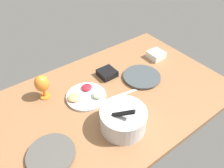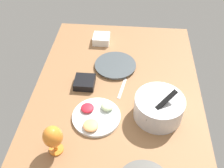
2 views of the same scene
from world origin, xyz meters
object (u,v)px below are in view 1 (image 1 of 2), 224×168
(fruit_platter, at_px, (86,96))
(square_bowl_white, at_px, (156,55))
(dinner_plate_left, at_px, (142,77))
(hurricane_glass_orange, at_px, (42,84))
(square_bowl_black, at_px, (107,73))
(dinner_plate_right, at_px, (51,155))
(mixing_bowl, at_px, (123,119))

(fruit_platter, height_order, square_bowl_white, square_bowl_white)
(dinner_plate_left, bearing_deg, hurricane_glass_orange, -20.35)
(square_bowl_black, bearing_deg, dinner_plate_left, 137.07)
(dinner_plate_right, relative_size, square_bowl_white, 2.11)
(square_bowl_white, bearing_deg, fruit_platter, 4.37)
(dinner_plate_right, distance_m, fruit_platter, 0.47)
(square_bowl_black, bearing_deg, dinner_plate_right, 30.57)
(fruit_platter, bearing_deg, square_bowl_white, -175.63)
(square_bowl_black, bearing_deg, mixing_bowl, 65.45)
(dinner_plate_right, height_order, fruit_platter, fruit_platter)
(square_bowl_black, distance_m, square_bowl_white, 0.48)
(square_bowl_black, xyz_separation_m, square_bowl_white, (-0.47, 0.05, 0.01))
(hurricane_glass_orange, xyz_separation_m, square_bowl_black, (-0.48, 0.07, -0.09))
(dinner_plate_right, relative_size, mixing_bowl, 0.95)
(dinner_plate_right, xyz_separation_m, hurricane_glass_orange, (-0.16, -0.44, 0.10))
(hurricane_glass_orange, relative_size, square_bowl_white, 1.46)
(dinner_plate_left, distance_m, fruit_platter, 0.45)
(mixing_bowl, xyz_separation_m, fruit_platter, (0.05, -0.34, -0.06))
(hurricane_glass_orange, height_order, square_bowl_white, hurricane_glass_orange)
(mixing_bowl, bearing_deg, dinner_plate_left, -145.89)
(fruit_platter, distance_m, square_bowl_white, 0.73)
(mixing_bowl, height_order, hurricane_glass_orange, mixing_bowl)
(mixing_bowl, relative_size, hurricane_glass_orange, 1.52)
(hurricane_glass_orange, bearing_deg, fruit_platter, 141.67)
(mixing_bowl, height_order, fruit_platter, mixing_bowl)
(mixing_bowl, bearing_deg, square_bowl_black, -114.55)
(mixing_bowl, bearing_deg, fruit_platter, -82.04)
(fruit_platter, relative_size, square_bowl_white, 2.22)
(dinner_plate_left, height_order, mixing_bowl, mixing_bowl)
(dinner_plate_right, relative_size, fruit_platter, 0.95)
(dinner_plate_right, height_order, square_bowl_black, square_bowl_black)
(dinner_plate_left, height_order, dinner_plate_right, same)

